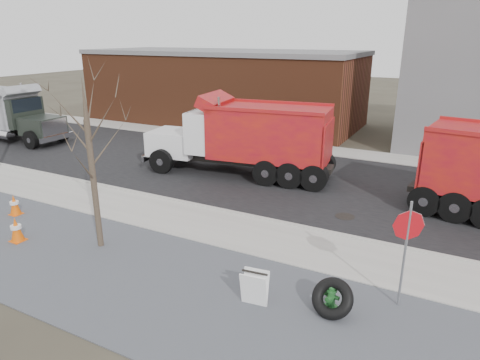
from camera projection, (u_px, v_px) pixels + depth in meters
The scene contains 16 objects.
ground at pixel (230, 234), 14.18m from camera, with size 120.00×120.00×0.00m, color #383328.
gravel_verge at pixel (166, 286), 11.24m from camera, with size 60.00×5.00×0.03m, color slate.
sidewalk at pixel (234, 231), 14.38m from camera, with size 60.00×2.50×0.06m, color #9E9B93.
curb at pixel (251, 216), 15.46m from camera, with size 60.00×0.15×0.11m, color #9E9B93.
road at pixel (297, 180), 19.46m from camera, with size 60.00×9.40×0.02m, color black.
far_sidewalk at pixel (332, 151), 24.24m from camera, with size 60.00×2.00×0.06m, color #9E9B93.
building_brick at pixel (223, 86), 31.98m from camera, with size 20.20×8.20×5.30m.
bare_tree at pixel (89, 144), 12.34m from camera, with size 3.20×3.20×5.20m.
fire_hydrant at pixel (331, 297), 10.21m from camera, with size 0.42×0.41×0.74m.
truck_tire at pixel (332, 298), 9.98m from camera, with size 1.08×0.93×0.95m.
stop_sign at pixel (407, 236), 9.86m from camera, with size 0.66×0.39×2.74m.
sandwich_board at pixel (254, 288), 10.32m from camera, with size 0.69×0.48×0.90m.
traffic_cone_near at pixel (16, 230), 13.57m from camera, with size 0.43×0.43×0.82m.
traffic_cone_far at pixel (15, 205), 15.60m from camera, with size 0.41×0.41×0.78m.
dump_truck_red_b at pixel (245, 136), 19.61m from camera, with size 8.96×3.60×3.72m.
dump_truck_grey at pixel (8, 112), 26.58m from camera, with size 7.57×2.51×3.42m.
Camera 1 is at (6.24, -11.23, 6.27)m, focal length 32.00 mm.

